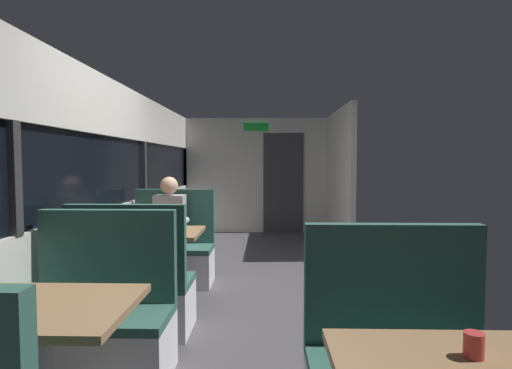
{
  "coord_description": "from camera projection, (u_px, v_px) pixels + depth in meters",
  "views": [
    {
      "loc": [
        0.21,
        -4.0,
        1.44
      ],
      "look_at": [
        0.04,
        2.53,
        1.06
      ],
      "focal_mm": 28.56,
      "sensor_mm": 36.0,
      "label": 1
    }
  ],
  "objects": [
    {
      "name": "ground_plane",
      "position": [
        245.0,
        305.0,
        4.08
      ],
      "size": [
        3.3,
        9.2,
        0.02
      ],
      "primitive_type": "cube",
      "color": "#423F44"
    },
    {
      "name": "carriage_window_panel_left",
      "position": [
        100.0,
        194.0,
        4.06
      ],
      "size": [
        0.09,
        8.48,
        2.3
      ],
      "color": "beige",
      "rests_on": "ground_plane"
    },
    {
      "name": "carriage_end_bulkhead",
      "position": [
        259.0,
        176.0,
        8.2
      ],
      "size": [
        2.9,
        0.11,
        2.3
      ],
      "color": "beige",
      "rests_on": "ground_plane"
    },
    {
      "name": "carriage_aisle_panel_right",
      "position": [
        339.0,
        178.0,
        6.97
      ],
      "size": [
        0.08,
        2.4,
        2.3
      ],
      "primitive_type": "cube",
      "color": "beige",
      "rests_on": "ground_plane"
    },
    {
      "name": "dining_table_near_window",
      "position": [
        39.0,
        325.0,
        1.98
      ],
      "size": [
        0.9,
        0.7,
        0.74
      ],
      "color": "#9E9EA3",
      "rests_on": "ground_plane"
    },
    {
      "name": "bench_near_window_facing_entry",
      "position": [
        99.0,
        328.0,
        2.7
      ],
      "size": [
        0.95,
        0.5,
        1.1
      ],
      "color": "silver",
      "rests_on": "ground_plane"
    },
    {
      "name": "dining_table_mid_window",
      "position": [
        156.0,
        241.0,
        4.06
      ],
      "size": [
        0.9,
        0.7,
        0.74
      ],
      "color": "#9E9EA3",
      "rests_on": "ground_plane"
    },
    {
      "name": "bench_mid_window_facing_end",
      "position": [
        133.0,
        294.0,
        3.38
      ],
      "size": [
        0.95,
        0.5,
        1.1
      ],
      "color": "silver",
      "rests_on": "ground_plane"
    },
    {
      "name": "bench_mid_window_facing_entry",
      "position": [
        172.0,
        256.0,
        4.78
      ],
      "size": [
        0.95,
        0.5,
        1.1
      ],
      "color": "silver",
      "rests_on": "ground_plane"
    },
    {
      "name": "seated_passenger",
      "position": [
        171.0,
        239.0,
        4.7
      ],
      "size": [
        0.47,
        0.55,
        1.26
      ],
      "color": "#26262D",
      "rests_on": "ground_plane"
    },
    {
      "name": "coffee_cup_primary",
      "position": [
        474.0,
        345.0,
        1.44
      ],
      "size": [
        0.07,
        0.07,
        0.09
      ],
      "color": "#B23333",
      "rests_on": "dining_table_front_aisle"
    }
  ]
}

